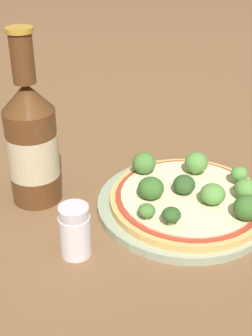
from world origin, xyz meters
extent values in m
plane|color=brown|center=(0.00, 0.00, 0.00)|extent=(3.00, 3.00, 0.00)
cylinder|color=#93A384|center=(-0.01, -0.02, 0.01)|extent=(0.24, 0.24, 0.01)
cylinder|color=tan|center=(-0.01, -0.02, 0.02)|extent=(0.22, 0.22, 0.01)
cylinder|color=#A83823|center=(-0.01, -0.02, 0.02)|extent=(0.20, 0.20, 0.00)
cylinder|color=beige|center=(-0.01, -0.02, 0.02)|extent=(0.19, 0.19, 0.00)
cylinder|color=#89A866|center=(-0.08, -0.04, 0.03)|extent=(0.01, 0.01, 0.01)
ellipsoid|color=#2D5123|center=(-0.08, -0.04, 0.04)|extent=(0.02, 0.02, 0.02)
cylinder|color=#89A866|center=(0.06, -0.06, 0.03)|extent=(0.01, 0.01, 0.01)
ellipsoid|color=#568E3D|center=(0.06, -0.06, 0.04)|extent=(0.02, 0.02, 0.02)
cylinder|color=#89A866|center=(-0.01, -0.01, 0.03)|extent=(0.01, 0.01, 0.01)
ellipsoid|color=#2D5123|center=(-0.01, -0.01, 0.04)|extent=(0.03, 0.03, 0.03)
cylinder|color=#89A866|center=(0.05, 0.00, 0.03)|extent=(0.01, 0.01, 0.01)
ellipsoid|color=#568E3D|center=(0.05, 0.00, 0.04)|extent=(0.03, 0.03, 0.03)
cylinder|color=#89A866|center=(0.03, -0.09, 0.03)|extent=(0.01, 0.01, 0.01)
ellipsoid|color=#568E3D|center=(0.03, -0.09, 0.04)|extent=(0.03, 0.03, 0.03)
cylinder|color=#89A866|center=(-0.01, -0.11, 0.03)|extent=(0.01, 0.01, 0.01)
ellipsoid|color=#386628|center=(-0.01, -0.11, 0.04)|extent=(0.04, 0.04, 0.03)
cylinder|color=#89A866|center=(-0.01, -0.06, 0.03)|extent=(0.01, 0.01, 0.01)
ellipsoid|color=#568E3D|center=(-0.01, -0.06, 0.04)|extent=(0.03, 0.03, 0.03)
cylinder|color=#89A866|center=(0.00, 0.06, 0.03)|extent=(0.01, 0.01, 0.01)
ellipsoid|color=#477A33|center=(0.00, 0.06, 0.04)|extent=(0.04, 0.04, 0.03)
cylinder|color=#89A866|center=(-0.05, 0.01, 0.03)|extent=(0.01, 0.01, 0.01)
ellipsoid|color=#386628|center=(-0.05, 0.01, 0.04)|extent=(0.04, 0.04, 0.03)
cylinder|color=#89A866|center=(-0.09, -0.01, 0.03)|extent=(0.01, 0.01, 0.01)
ellipsoid|color=#477A33|center=(-0.09, -0.01, 0.04)|extent=(0.02, 0.02, 0.02)
cylinder|color=#563319|center=(-0.12, 0.17, 0.07)|extent=(0.07, 0.07, 0.14)
cylinder|color=#C6B793|center=(-0.12, 0.17, 0.07)|extent=(0.07, 0.07, 0.06)
cone|color=#563319|center=(-0.12, 0.17, 0.16)|extent=(0.07, 0.07, 0.04)
cylinder|color=#563319|center=(-0.12, 0.17, 0.21)|extent=(0.03, 0.03, 0.06)
cylinder|color=#B7892D|center=(-0.12, 0.17, 0.24)|extent=(0.03, 0.03, 0.01)
cylinder|color=silver|center=(-0.17, 0.04, 0.03)|extent=(0.04, 0.04, 0.06)
cylinder|color=silver|center=(-0.17, 0.04, 0.06)|extent=(0.04, 0.04, 0.01)
camera|label=1|loc=(-0.49, -0.29, 0.38)|focal=50.00mm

